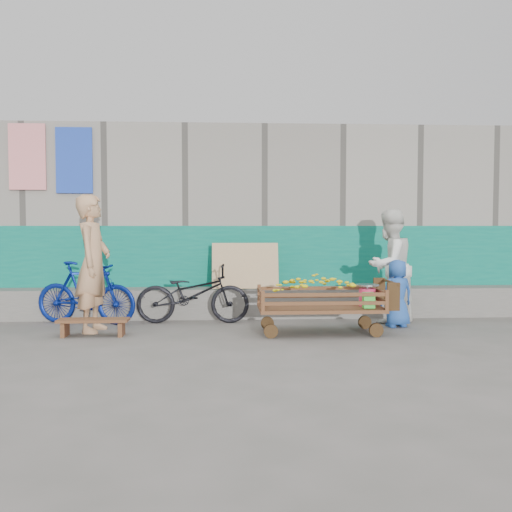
{
  "coord_description": "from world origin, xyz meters",
  "views": [
    {
      "loc": [
        -0.02,
        -6.33,
        1.4
      ],
      "look_at": [
        0.41,
        1.2,
        1.0
      ],
      "focal_mm": 40.0,
      "sensor_mm": 36.0,
      "label": 1
    }
  ],
  "objects": [
    {
      "name": "ground",
      "position": [
        0.0,
        0.0,
        0.0
      ],
      "size": [
        80.0,
        80.0,
        0.0
      ],
      "primitive_type": "plane",
      "color": "#5D5B54",
      "rests_on": "ground"
    },
    {
      "name": "banana_cart",
      "position": [
        1.2,
        0.97,
        0.5
      ],
      "size": [
        1.75,
        0.8,
        0.74
      ],
      "color": "brown",
      "rests_on": "ground"
    },
    {
      "name": "woman",
      "position": [
        2.38,
        1.77,
        0.82
      ],
      "size": [
        1.01,
        0.97,
        1.64
      ],
      "primitive_type": "imported",
      "rotation": [
        0.0,
        0.0,
        3.75
      ],
      "color": "white",
      "rests_on": "ground"
    },
    {
      "name": "bench",
      "position": [
        -1.68,
        0.94,
        0.16
      ],
      "size": [
        0.89,
        0.27,
        0.22
      ],
      "color": "brown",
      "rests_on": "ground"
    },
    {
      "name": "child",
      "position": [
        2.38,
        1.38,
        0.47
      ],
      "size": [
        0.51,
        0.4,
        0.94
      ],
      "primitive_type": "imported",
      "rotation": [
        0.0,
        0.0,
        3.38
      ],
      "color": "#2655AE",
      "rests_on": "ground"
    },
    {
      "name": "building_wall",
      "position": [
        -0.0,
        4.05,
        1.47
      ],
      "size": [
        12.0,
        3.5,
        3.0
      ],
      "color": "gray",
      "rests_on": "ground"
    },
    {
      "name": "bicycle_blue",
      "position": [
        -1.99,
        1.86,
        0.45
      ],
      "size": [
        1.55,
        0.75,
        0.89
      ],
      "primitive_type": "imported",
      "rotation": [
        0.0,
        0.0,
        1.34
      ],
      "color": "navy",
      "rests_on": "ground"
    },
    {
      "name": "vendor_man",
      "position": [
        -1.75,
        1.28,
        0.91
      ],
      "size": [
        0.5,
        0.7,
        1.81
      ],
      "primitive_type": "imported",
      "rotation": [
        0.0,
        0.0,
        1.47
      ],
      "color": "tan",
      "rests_on": "ground"
    },
    {
      "name": "bicycle_dark",
      "position": [
        -0.47,
        1.85,
        0.42
      ],
      "size": [
        1.62,
        0.61,
        0.85
      ],
      "primitive_type": "imported",
      "rotation": [
        0.0,
        0.0,
        1.54
      ],
      "color": "black",
      "rests_on": "ground"
    }
  ]
}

